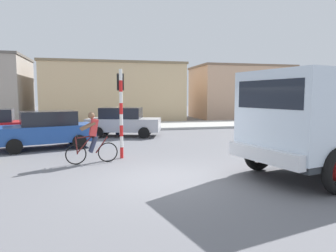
{
  "coord_description": "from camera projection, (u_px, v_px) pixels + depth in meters",
  "views": [
    {
      "loc": [
        -1.69,
        -7.86,
        2.26
      ],
      "look_at": [
        0.72,
        2.5,
        1.2
      ],
      "focal_mm": 32.59,
      "sensor_mm": 36.0,
      "label": 1
    }
  ],
  "objects": [
    {
      "name": "pedestrian_near_kerb",
      "position": [
        117.0,
        120.0,
        17.51
      ],
      "size": [
        0.34,
        0.22,
        1.62
      ],
      "color": "#2D334C",
      "rests_on": "ground"
    },
    {
      "name": "car_red_near",
      "position": [
        46.0,
        129.0,
        13.08
      ],
      "size": [
        4.31,
        2.71,
        1.6
      ],
      "color": "#234C9E",
      "rests_on": "ground"
    },
    {
      "name": "building_mid_block",
      "position": [
        114.0,
        92.0,
        27.72
      ],
      "size": [
        12.07,
        6.88,
        5.1
      ],
      "color": "#D1B284",
      "rests_on": "ground"
    },
    {
      "name": "traffic_light_pole",
      "position": [
        121.0,
        101.0,
        10.95
      ],
      "size": [
        0.24,
        0.43,
        3.2
      ],
      "color": "red",
      "rests_on": "ground"
    },
    {
      "name": "cyclist",
      "position": [
        92.0,
        138.0,
        10.14
      ],
      "size": [
        1.71,
        0.54,
        1.72
      ],
      "color": "black",
      "rests_on": "ground"
    },
    {
      "name": "ground_plane",
      "position": [
        163.0,
        180.0,
        8.22
      ],
      "size": [
        120.0,
        120.0,
        0.0
      ],
      "primitive_type": "plane",
      "color": "slate"
    },
    {
      "name": "truck_foreground",
      "position": [
        334.0,
        117.0,
        8.67
      ],
      "size": [
        5.84,
        3.73,
        2.9
      ],
      "color": "silver",
      "rests_on": "ground"
    },
    {
      "name": "sidewalk_far",
      "position": [
        122.0,
        126.0,
        21.81
      ],
      "size": [
        80.0,
        5.0,
        0.16
      ],
      "primitive_type": "cube",
      "color": "#ADADA8",
      "rests_on": "ground"
    },
    {
      "name": "car_far_side",
      "position": [
        123.0,
        122.0,
        17.01
      ],
      "size": [
        4.32,
        2.78,
        1.6
      ],
      "color": "#B7B7BC",
      "rests_on": "ground"
    },
    {
      "name": "building_corner_right",
      "position": [
        240.0,
        92.0,
        31.32
      ],
      "size": [
        9.42,
        5.97,
        5.22
      ],
      "color": "tan",
      "rests_on": "ground"
    }
  ]
}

